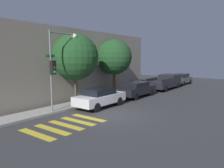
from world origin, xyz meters
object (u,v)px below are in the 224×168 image
(traffic_light_pole, at_px, (58,60))
(pickup_truck, at_px, (165,82))
(sedan_middle, at_px, (137,89))
(tree_near_corner, at_px, (75,57))
(sedan_near_corner, at_px, (100,97))
(sedan_far_end, at_px, (181,79))
(tree_midblock, at_px, (114,57))

(traffic_light_pole, distance_m, pickup_truck, 15.06)
(sedan_middle, xyz_separation_m, tree_near_corner, (-5.73, 2.15, 2.98))
(sedan_near_corner, bearing_deg, traffic_light_pole, 155.61)
(traffic_light_pole, relative_size, pickup_truck, 0.97)
(traffic_light_pole, bearing_deg, sedan_middle, -8.88)
(traffic_light_pole, relative_size, sedan_near_corner, 1.27)
(sedan_far_end, bearing_deg, traffic_light_pole, 176.38)
(sedan_near_corner, distance_m, pickup_truck, 11.96)
(traffic_light_pole, distance_m, sedan_near_corner, 4.15)
(sedan_middle, relative_size, sedan_far_end, 1.09)
(traffic_light_pole, bearing_deg, sedan_far_end, -3.62)
(sedan_near_corner, distance_m, sedan_middle, 5.33)
(traffic_light_pole, height_order, sedan_middle, traffic_light_pole)
(pickup_truck, distance_m, sedan_far_end, 5.35)
(sedan_middle, relative_size, tree_midblock, 0.87)
(sedan_near_corner, xyz_separation_m, tree_midblock, (4.69, 2.15, 2.97))
(traffic_light_pole, relative_size, tree_midblock, 1.00)
(sedan_far_end, distance_m, tree_near_corner, 18.08)
(tree_midblock, bearing_deg, pickup_truck, -16.43)
(sedan_near_corner, bearing_deg, tree_near_corner, 100.56)
(traffic_light_pole, distance_m, tree_midblock, 7.55)
(sedan_middle, relative_size, tree_near_corner, 0.85)
(sedan_near_corner, height_order, tree_near_corner, tree_near_corner)
(traffic_light_pole, bearing_deg, tree_near_corner, 19.97)
(traffic_light_pole, bearing_deg, pickup_truck, -4.92)
(pickup_truck, bearing_deg, sedan_middle, 180.00)
(tree_near_corner, bearing_deg, tree_midblock, 0.00)
(tree_midblock, bearing_deg, tree_near_corner, 180.00)
(traffic_light_pole, height_order, tree_midblock, traffic_light_pole)
(pickup_truck, bearing_deg, sedan_near_corner, 180.00)
(tree_near_corner, bearing_deg, sedan_far_end, -6.91)
(sedan_near_corner, height_order, sedan_far_end, sedan_far_end)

